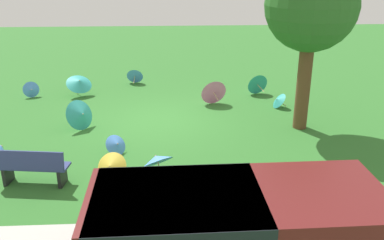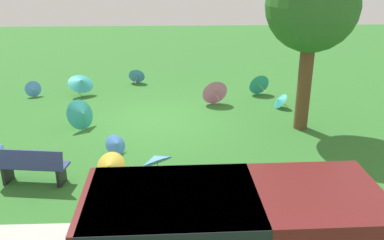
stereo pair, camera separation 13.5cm
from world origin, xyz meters
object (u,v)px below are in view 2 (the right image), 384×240
at_px(parasol_blue_1, 156,159).
at_px(parasol_blue_3, 137,75).
at_px(park_bench, 31,166).
at_px(parasol_blue_2, 1,146).
at_px(parasol_teal_3, 82,114).
at_px(parasol_teal_0, 81,82).
at_px(parasol_teal_2, 279,100).
at_px(shade_tree, 312,7).
at_px(parasol_pink_0, 214,91).
at_px(parasol_blue_4, 33,89).
at_px(parasol_blue_0, 116,144).
at_px(van_dark, 222,228).
at_px(parasol_yellow_0, 110,166).
at_px(parasol_teal_1, 258,84).

bearing_deg(parasol_blue_1, parasol_blue_3, -82.21).
height_order(park_bench, parasol_blue_2, park_bench).
height_order(parasol_blue_1, parasol_blue_3, parasol_blue_1).
distance_m(parasol_blue_2, parasol_teal_3, 2.51).
height_order(parasol_teal_0, parasol_teal_3, parasol_teal_3).
relative_size(parasol_blue_3, parasol_teal_2, 1.07).
distance_m(shade_tree, parasol_pink_0, 4.60).
distance_m(parasol_pink_0, parasol_teal_2, 2.28).
distance_m(parasol_pink_0, parasol_blue_4, 6.73).
height_order(parasol_teal_2, parasol_teal_3, parasol_teal_3).
bearing_deg(parasol_teal_3, parasol_blue_0, 124.81).
distance_m(van_dark, park_bench, 5.06).
xyz_separation_m(shade_tree, parasol_teal_3, (6.62, -0.23, -3.11)).
bearing_deg(parasol_blue_0, parasol_blue_3, -89.92).
bearing_deg(parasol_yellow_0, shade_tree, -150.98).
distance_m(shade_tree, parasol_teal_2, 3.79).
xyz_separation_m(parasol_yellow_0, parasol_teal_2, (-5.12, -4.79, -0.06)).
height_order(park_bench, parasol_yellow_0, park_bench).
relative_size(parasol_teal_1, parasol_blue_1, 0.85).
relative_size(parasol_blue_2, parasol_blue_4, 1.08).
xyz_separation_m(parasol_pink_0, parasol_teal_2, (-2.21, 0.52, -0.19)).
height_order(parasol_blue_1, parasol_blue_4, parasol_blue_1).
bearing_deg(parasol_teal_2, parasol_blue_3, -32.73).
height_order(parasol_teal_0, parasol_blue_1, parasol_teal_0).
bearing_deg(parasol_blue_0, parasol_teal_1, -133.28).
relative_size(parasol_yellow_0, parasol_teal_3, 0.82).
xyz_separation_m(parasol_blue_1, parasol_teal_3, (2.34, -3.12, -0.00)).
height_order(parasol_yellow_0, parasol_blue_2, parasol_yellow_0).
relative_size(shade_tree, parasol_blue_0, 6.88).
distance_m(shade_tree, parasol_blue_1, 6.03).
bearing_deg(van_dark, parasol_blue_1, -70.51).
bearing_deg(parasol_blue_1, parasol_blue_4, -52.82).
height_order(parasol_blue_0, parasol_teal_2, parasol_teal_2).
bearing_deg(parasol_blue_3, parasol_pink_0, 136.50).
bearing_deg(parasol_teal_1, parasol_yellow_0, 53.76).
height_order(parasol_blue_3, parasol_teal_2, parasol_blue_3).
bearing_deg(parasol_yellow_0, parasol_teal_3, -68.14).
height_order(parasol_pink_0, parasol_blue_2, parasol_pink_0).
xyz_separation_m(parasol_blue_1, parasol_blue_3, (1.10, -8.03, -0.14)).
xyz_separation_m(parasol_blue_3, parasol_blue_4, (3.70, 1.71, -0.03)).
xyz_separation_m(parasol_pink_0, parasol_teal_0, (4.87, -1.12, 0.08)).
distance_m(parasol_blue_2, parasol_blue_4, 5.05).
distance_m(parasol_blue_2, parasol_blue_3, 7.34).
xyz_separation_m(van_dark, parasol_blue_1, (1.18, -3.33, -0.44)).
relative_size(parasol_blue_0, parasol_teal_2, 1.12).
bearing_deg(parasol_teal_3, parasol_yellow_0, 111.86).
bearing_deg(van_dark, park_bench, -38.05).
bearing_deg(van_dark, parasol_blue_2, -41.46).
distance_m(parasol_pink_0, parasol_blue_1, 5.56).
bearing_deg(parasol_teal_0, parasol_blue_1, 115.44).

